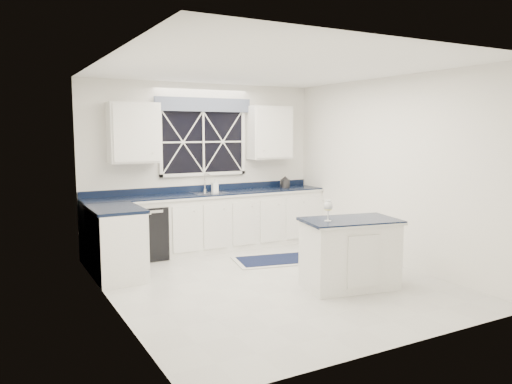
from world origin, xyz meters
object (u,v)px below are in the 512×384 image
kettle (285,182)px  wine_glass (328,207)px  faucet (205,182)px  dishwasher (144,232)px  island (350,253)px  soap_bottle (215,185)px

kettle → wine_glass: kettle is taller
faucet → wine_glass: (0.41, -2.79, -0.07)m
dishwasher → faucet: faucet is taller
island → kettle: kettle is taller
dishwasher → island: 3.19m
faucet → kettle: faucet is taller
soap_bottle → faucet: bearing=163.9°
dishwasher → soap_bottle: (1.25, 0.15, 0.63)m
faucet → soap_bottle: 0.17m
island → soap_bottle: soap_bottle is taller
kettle → faucet: bearing=153.9°
faucet → island: bearing=-75.4°
faucet → wine_glass: 2.82m
dishwasher → wine_glass: wine_glass is taller
wine_glass → island: bearing=-4.3°
faucet → soap_bottle: size_ratio=1.45×
dishwasher → kettle: size_ratio=3.08×
kettle → island: bearing=-127.4°
faucet → wine_glass: size_ratio=1.19×
dishwasher → faucet: 1.31m
island → wine_glass: (-0.32, 0.02, 0.60)m
soap_bottle → wine_glass: bearing=-84.7°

